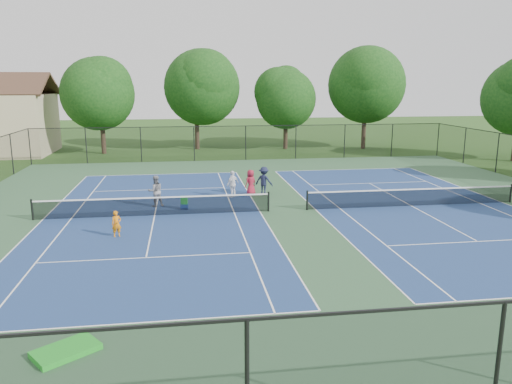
{
  "coord_description": "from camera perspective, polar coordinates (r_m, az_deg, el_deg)",
  "views": [
    {
      "loc": [
        -5.42,
        -25.29,
        6.71
      ],
      "look_at": [
        -1.87,
        -1.0,
        1.3
      ],
      "focal_mm": 35.0,
      "sensor_mm": 36.0,
      "label": 1
    }
  ],
  "objects": [
    {
      "name": "bystander_c",
      "position": [
        30.23,
        -0.61,
        1.1
      ],
      "size": [
        0.9,
        0.82,
        1.55
      ],
      "primitive_type": "imported",
      "rotation": [
        0.0,
        0.0,
        3.71
      ],
      "color": "maroon",
      "rests_on": "ground"
    },
    {
      "name": "tennis_court_left",
      "position": [
        26.19,
        -11.52,
        -2.45
      ],
      "size": [
        12.0,
        23.83,
        1.07
      ],
      "color": "navy",
      "rests_on": "ground"
    },
    {
      "name": "tree_back_b",
      "position": [
        51.31,
        -6.89,
        12.21
      ],
      "size": [
        7.6,
        7.6,
        10.03
      ],
      "color": "#2D2116",
      "rests_on": "ground"
    },
    {
      "name": "court_pad",
      "position": [
        26.72,
        3.65,
        -2.13
      ],
      "size": [
        36.0,
        36.0,
        0.01
      ],
      "primitive_type": "cube",
      "color": "#2E5230",
      "rests_on": "ground"
    },
    {
      "name": "green_tarp",
      "position": [
        14.06,
        -20.9,
        -16.57
      ],
      "size": [
        1.79,
        1.66,
        0.16
      ],
      "primitive_type": "cube",
      "rotation": [
        0.0,
        0.0,
        0.63
      ],
      "color": "#1DA417",
      "rests_on": "ground"
    },
    {
      "name": "bystander_a",
      "position": [
        29.63,
        -2.67,
        0.91
      ],
      "size": [
        0.97,
        0.91,
        1.61
      ],
      "primitive_type": "imported",
      "rotation": [
        0.0,
        0.0,
        3.85
      ],
      "color": "white",
      "rests_on": "ground"
    },
    {
      "name": "bystander_b",
      "position": [
        30.33,
        0.92,
        1.3
      ],
      "size": [
        1.28,
        1.13,
        1.71
      ],
      "primitive_type": "imported",
      "rotation": [
        0.0,
        0.0,
        2.58
      ],
      "color": "#181D36",
      "rests_on": "ground"
    },
    {
      "name": "tree_back_a",
      "position": [
        49.87,
        -17.4,
        11.1
      ],
      "size": [
        6.8,
        6.8,
        9.15
      ],
      "color": "#2D2116",
      "rests_on": "ground"
    },
    {
      "name": "tree_back_c",
      "position": [
        51.37,
        3.45,
        11.04
      ],
      "size": [
        6.0,
        6.0,
        8.4
      ],
      "color": "#2D2116",
      "rests_on": "ground"
    },
    {
      "name": "ball_hopper",
      "position": [
        27.12,
        -8.2,
        -0.93
      ],
      "size": [
        0.38,
        0.33,
        0.42
      ],
      "primitive_type": "cube",
      "rotation": [
        0.0,
        0.0,
        -0.16
      ],
      "color": "green",
      "rests_on": "ball_crate"
    },
    {
      "name": "tree_back_d",
      "position": [
        52.62,
        12.46,
        12.27
      ],
      "size": [
        7.8,
        7.8,
        10.37
      ],
      "color": "#2D2116",
      "rests_on": "ground"
    },
    {
      "name": "perimeter_fence",
      "position": [
        26.36,
        3.7,
        1.23
      ],
      "size": [
        36.08,
        36.08,
        3.02
      ],
      "color": "black",
      "rests_on": "ground"
    },
    {
      "name": "child_player",
      "position": [
        22.94,
        -15.66,
        -3.53
      ],
      "size": [
        0.5,
        0.4,
        1.17
      ],
      "primitive_type": "imported",
      "rotation": [
        0.0,
        0.0,
        0.33
      ],
      "color": "orange",
      "rests_on": "ground"
    },
    {
      "name": "ground",
      "position": [
        26.72,
        3.65,
        -2.14
      ],
      "size": [
        140.0,
        140.0,
        0.0
      ],
      "primitive_type": "plane",
      "color": "#234716",
      "rests_on": "ground"
    },
    {
      "name": "instructor",
      "position": [
        27.93,
        -11.41,
        0.11
      ],
      "size": [
        0.99,
        0.86,
        1.74
      ],
      "primitive_type": "imported",
      "rotation": [
        0.0,
        0.0,
        3.41
      ],
      "color": "gray",
      "rests_on": "ground"
    },
    {
      "name": "tennis_court_right",
      "position": [
        28.94,
        17.35,
        -1.36
      ],
      "size": [
        12.0,
        23.83,
        1.07
      ],
      "color": "navy",
      "rests_on": "ground"
    },
    {
      "name": "ball_crate",
      "position": [
        27.21,
        -8.18,
        -1.66
      ],
      "size": [
        0.42,
        0.33,
        0.3
      ],
      "primitive_type": "cube",
      "rotation": [
        0.0,
        0.0,
        -0.08
      ],
      "color": "navy",
      "rests_on": "ground"
    }
  ]
}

